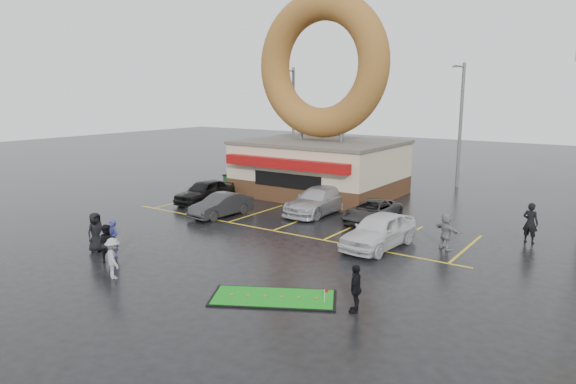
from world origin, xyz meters
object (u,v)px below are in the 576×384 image
Objects in this scene: car_dgrey at (221,205)px; dumpster at (239,185)px; streetlight_left at (293,118)px; car_black at (205,192)px; donut_shop at (321,129)px; person_blue at (113,239)px; person_cameraman at (356,288)px; car_white at (379,231)px; car_grey at (372,211)px; streetlight_mid at (460,122)px; car_silver at (318,200)px; putting_green at (274,298)px.

dumpster is (-3.27, 5.45, 0.00)m from car_dgrey.
streetlight_left is 2.05× the size of car_black.
donut_shop is 3.08× the size of car_black.
person_blue is 1.02× the size of person_cameraman.
person_cameraman is (11.02, -15.97, -3.67)m from donut_shop.
streetlight_left is at bearing 138.87° from car_white.
car_grey is at bearing -8.32° from dumpster.
car_dgrey is at bearing -69.83° from streetlight_left.
streetlight_mid is 24.58m from person_cameraman.
car_silver is (9.92, -11.92, -4.02)m from streetlight_left.
car_white is at bearing -46.53° from donut_shop.
streetlight_mid is at bearing 4.09° from streetlight_left.
car_silver is 1.23× the size of car_grey.
person_blue reaches higher than person_cameraman.
dumpster is at bearing -143.67° from donut_shop.
car_dgrey is (5.77, -15.70, -4.14)m from streetlight_left.
car_black is 10.91m from car_grey.
dumpster is (2.50, -10.25, -4.13)m from streetlight_left.
donut_shop is 9.87m from streetlight_left.
car_black is 0.95× the size of car_white.
dumpster is at bearing 160.75° from car_white.
car_dgrey is (3.20, -2.05, -0.10)m from car_black.
car_grey is (3.41, 0.00, -0.17)m from car_silver.
car_grey is at bearing -38.14° from donut_shop.
streetlight_mid is at bearing 69.29° from car_dgrey.
person_cameraman is (4.02, -23.92, -3.99)m from streetlight_mid.
streetlight_left is 14.04m from streetlight_mid.
streetlight_left is 2.30× the size of car_dgrey.
car_black is at bearing -88.50° from dumpster.
dumpster is at bearing 173.53° from car_grey.
streetlight_left is at bearing 135.22° from donut_shop.
streetlight_left is 25.15m from person_blue.
streetlight_left is 5.54× the size of person_blue.
person_cameraman is at bearing -66.32° from car_white.
car_white is 1.00× the size of putting_green.
person_blue is at bearing -76.05° from car_dgrey.
streetlight_left is at bearing 122.89° from putting_green.
dumpster is 18.43m from putting_green.
car_white is (9.89, -0.38, 0.14)m from car_dgrey.
car_white is (1.66, -17.08, -3.99)m from streetlight_mid.
donut_shop is at bearing -44.78° from streetlight_left.
car_black is 18.02m from person_cameraman.
putting_green is (-2.79, -0.64, -0.76)m from person_cameraman.
car_black is (-4.44, -6.71, -3.72)m from donut_shop.
car_silver is at bearing -177.74° from car_grey.
person_blue is at bearing -73.69° from streetlight_left.
donut_shop reaches higher than dumpster.
person_cameraman is at bearing -55.39° from donut_shop.
person_blue is (-6.36, -11.91, 0.22)m from car_grey.
car_white is (8.66, -9.14, -3.68)m from donut_shop.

